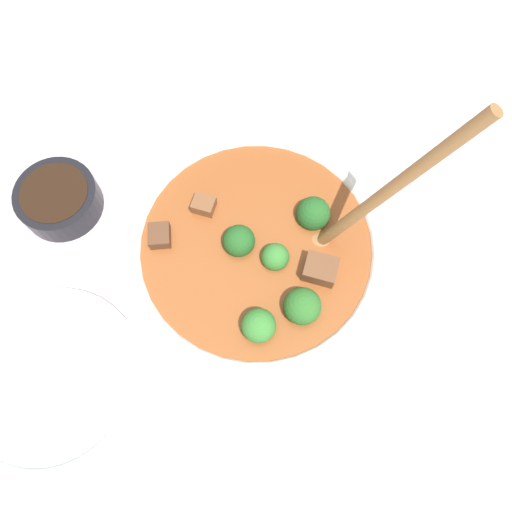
# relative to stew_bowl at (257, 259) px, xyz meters

# --- Properties ---
(ground_plane) EXTENTS (4.00, 4.00, 0.00)m
(ground_plane) POSITION_rel_stew_bowl_xyz_m (-0.00, 0.00, -0.07)
(ground_plane) COLOR silver
(stew_bowl) EXTENTS (0.31, 0.28, 0.32)m
(stew_bowl) POSITION_rel_stew_bowl_xyz_m (0.00, 0.00, 0.00)
(stew_bowl) COLOR white
(stew_bowl) RESTS_ON ground_plane
(condiment_bowl) EXTENTS (0.11, 0.11, 0.04)m
(condiment_bowl) POSITION_rel_stew_bowl_xyz_m (-0.26, 0.08, -0.04)
(condiment_bowl) COLOR black
(condiment_bowl) RESTS_ON ground_plane
(empty_plate) EXTENTS (0.22, 0.22, 0.02)m
(empty_plate) POSITION_rel_stew_bowl_xyz_m (-0.23, -0.15, -0.06)
(empty_plate) COLOR white
(empty_plate) RESTS_ON ground_plane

